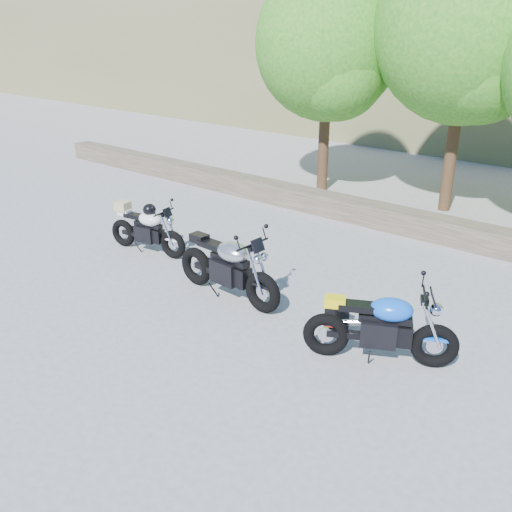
# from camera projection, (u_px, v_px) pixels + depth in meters

# --- Properties ---
(ground) EXTENTS (90.00, 90.00, 0.00)m
(ground) POSITION_uv_depth(u_px,v_px,m) (207.00, 316.00, 9.02)
(ground) COLOR gray
(ground) RESTS_ON ground
(stone_wall) EXTENTS (22.00, 0.55, 0.50)m
(stone_wall) POSITION_uv_depth(u_px,v_px,m) (374.00, 214.00, 12.87)
(stone_wall) COLOR #473A2F
(stone_wall) RESTS_ON ground
(tree_decid_left) EXTENTS (3.67, 3.67, 5.62)m
(tree_decid_left) POSITION_uv_depth(u_px,v_px,m) (330.00, 49.00, 14.12)
(tree_decid_left) COLOR #382314
(tree_decid_left) RESTS_ON ground
(tree_decid_mid) EXTENTS (4.08, 4.08, 6.24)m
(tree_decid_mid) POSITION_uv_depth(u_px,v_px,m) (471.00, 33.00, 12.34)
(tree_decid_mid) COLOR #382314
(tree_decid_mid) RESTS_ON ground
(silver_bike) EXTENTS (2.24, 0.71, 1.12)m
(silver_bike) POSITION_uv_depth(u_px,v_px,m) (228.00, 268.00, 9.39)
(silver_bike) COLOR black
(silver_bike) RESTS_ON ground
(white_bike) EXTENTS (1.85, 0.59, 1.03)m
(white_bike) POSITION_uv_depth(u_px,v_px,m) (146.00, 228.00, 11.29)
(white_bike) COLOR black
(white_bike) RESTS_ON ground
(blue_bike) EXTENTS (1.93, 1.09, 1.05)m
(blue_bike) POSITION_uv_depth(u_px,v_px,m) (382.00, 328.00, 7.64)
(blue_bike) COLOR black
(blue_bike) RESTS_ON ground
(backpack) EXTENTS (0.33, 0.29, 0.41)m
(backpack) POSITION_uv_depth(u_px,v_px,m) (336.00, 316.00, 8.58)
(backpack) COLOR black
(backpack) RESTS_ON ground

